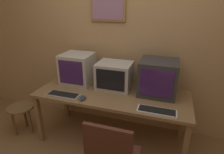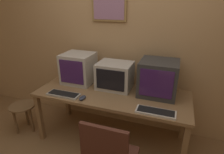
# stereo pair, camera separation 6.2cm
# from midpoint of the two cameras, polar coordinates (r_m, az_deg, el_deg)

# --- Properties ---
(wall_back) EXTENTS (8.00, 0.08, 2.60)m
(wall_back) POSITION_cam_midpoint_polar(r_m,az_deg,el_deg) (2.60, 2.64, 11.70)
(wall_back) COLOR tan
(wall_back) RESTS_ON ground_plane
(desk) EXTENTS (1.89, 0.75, 0.71)m
(desk) POSITION_cam_midpoint_polar(r_m,az_deg,el_deg) (2.38, -0.75, -6.24)
(desk) COLOR olive
(desk) RESTS_ON ground_plane
(monitor_left) EXTENTS (0.41, 0.39, 0.41)m
(monitor_left) POSITION_cam_midpoint_polar(r_m,az_deg,el_deg) (2.62, -11.07, 2.55)
(monitor_left) COLOR #B7B2A8
(monitor_left) RESTS_ON desk
(monitor_center) EXTENTS (0.44, 0.36, 0.34)m
(monitor_center) POSITION_cam_midpoint_polar(r_m,az_deg,el_deg) (2.42, 0.04, 0.46)
(monitor_center) COLOR #B7B2A8
(monitor_center) RESTS_ON desk
(monitor_right) EXTENTS (0.44, 0.42, 0.42)m
(monitor_right) POSITION_cam_midpoint_polar(r_m,az_deg,el_deg) (2.31, 13.09, -0.12)
(monitor_right) COLOR #333333
(monitor_right) RESTS_ON desk
(keyboard_main) EXTENTS (0.40, 0.15, 0.03)m
(keyboard_main) POSITION_cam_midpoint_polar(r_m,az_deg,el_deg) (2.35, -15.32, -5.30)
(keyboard_main) COLOR #A8A399
(keyboard_main) RESTS_ON desk
(keyboard_side) EXTENTS (0.40, 0.15, 0.03)m
(keyboard_side) POSITION_cam_midpoint_polar(r_m,az_deg,el_deg) (2.00, 12.60, -10.12)
(keyboard_side) COLOR beige
(keyboard_side) RESTS_ON desk
(mouse_near_keyboard) EXTENTS (0.07, 0.12, 0.03)m
(mouse_near_keyboard) POSITION_cam_midpoint_polar(r_m,az_deg,el_deg) (2.22, -9.72, -6.39)
(mouse_near_keyboard) COLOR #282D3D
(mouse_near_keyboard) RESTS_ON desk
(desk_clock) EXTENTS (0.09, 0.05, 0.12)m
(desk_clock) POSITION_cam_midpoint_polar(r_m,az_deg,el_deg) (2.91, -14.31, 1.19)
(desk_clock) COLOR #4C231E
(desk_clock) RESTS_ON desk
(side_stool) EXTENTS (0.35, 0.35, 0.42)m
(side_stool) POSITION_cam_midpoint_polar(r_m,az_deg,el_deg) (2.97, -26.42, -9.57)
(side_stool) COLOR brown
(side_stool) RESTS_ON ground_plane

